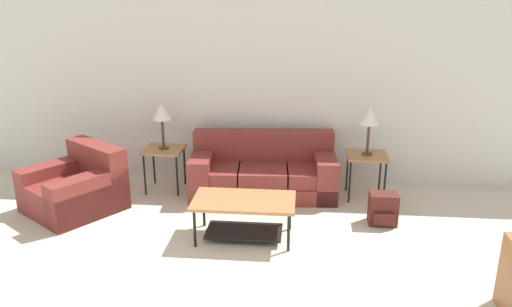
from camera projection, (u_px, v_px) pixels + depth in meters
wall_back at (270, 93)px, 7.06m from camera, size 9.01×0.06×2.60m
couch at (263, 173)px, 6.85m from camera, size 2.01×1.01×0.82m
armchair at (76, 188)px, 6.35m from camera, size 1.41×1.41×0.80m
coffee_table at (244, 210)px, 5.57m from camera, size 1.14×0.63×0.47m
side_table_left at (164, 153)px, 6.89m from camera, size 0.53×0.51×0.61m
side_table_right at (367, 159)px, 6.64m from camera, size 0.53×0.51×0.61m
table_lamp_left at (162, 113)px, 6.71m from camera, size 0.25×0.25×0.63m
table_lamp_right at (370, 118)px, 6.46m from camera, size 0.25×0.25×0.63m
backpack at (383, 209)px, 5.97m from camera, size 0.33×0.32×0.38m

